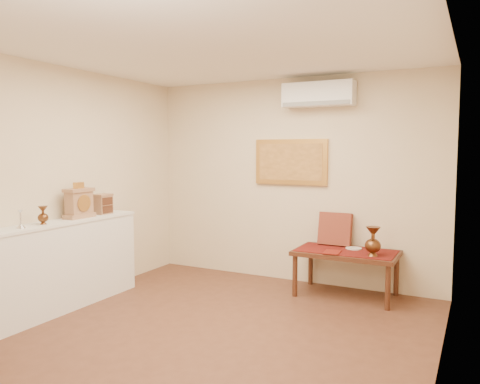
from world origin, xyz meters
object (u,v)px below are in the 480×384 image
Objects in this scene: low_table at (346,256)px; brass_urn_tall at (373,238)px; display_ledge at (62,265)px; mantel_clock at (79,203)px; wooden_chest at (103,204)px.

brass_urn_tall is at bearing -24.32° from low_table.
brass_urn_tall is at bearing 29.79° from display_ledge.
low_table is at bearing 31.09° from mantel_clock.
low_table is at bearing 35.10° from display_ledge.
display_ledge is at bearing -150.21° from brass_urn_tall.
brass_urn_tall is 3.36m from mantel_clock.
display_ledge reaches higher than low_table.
wooden_chest reaches higher than brass_urn_tall.
display_ledge is at bearing -144.90° from low_table.
brass_urn_tall is at bearing 25.80° from mantel_clock.
display_ledge is at bearing -91.53° from mantel_clock.
display_ledge is 4.93× the size of mantel_clock.
mantel_clock is 1.68× the size of wooden_chest.
display_ledge is 3.27m from low_table.
mantel_clock reaches higher than low_table.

